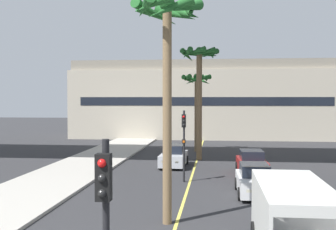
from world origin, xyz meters
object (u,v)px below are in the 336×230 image
car_queue_third (174,157)px  traffic_light_median_far (184,136)px  delivery_van (293,220)px  palm_tree_far_median (197,89)px  palm_tree_mid_median (200,71)px  car_queue_front (255,181)px  palm_tree_near_median (168,36)px  car_queue_second (252,163)px

car_queue_third → traffic_light_median_far: (1.17, -5.77, 1.99)m
delivery_van → traffic_light_median_far: bearing=108.9°
palm_tree_far_median → delivery_van: bearing=-81.4°
delivery_van → palm_tree_mid_median: 22.50m
car_queue_front → car_queue_third: same height
car_queue_third → palm_tree_mid_median: bearing=64.5°
traffic_light_median_far → palm_tree_far_median: palm_tree_far_median is taller
delivery_van → traffic_light_median_far: (-4.13, 12.06, 1.43)m
car_queue_third → palm_tree_mid_median: 7.55m
traffic_light_median_far → palm_tree_near_median: size_ratio=0.48×
palm_tree_near_median → palm_tree_mid_median: palm_tree_mid_median is taller
palm_tree_near_median → car_queue_third: bearing=94.7°
delivery_van → palm_tree_far_median: (-4.08, 27.07, 4.51)m
car_queue_second → delivery_van: delivery_van is taller
car_queue_third → car_queue_front: bearing=-60.2°
car_queue_front → traffic_light_median_far: size_ratio=0.98×
car_queue_second → palm_tree_mid_median: (-3.60, 6.33, 6.42)m
car_queue_front → car_queue_second: (0.33, 5.95, 0.00)m
palm_tree_far_median → car_queue_front: bearing=-78.1°
car_queue_front → car_queue_third: (-4.99, 8.69, 0.00)m
car_queue_front → palm_tree_far_median: size_ratio=0.57×
delivery_van → car_queue_second: bearing=89.9°
traffic_light_median_far → palm_tree_far_median: (0.05, 15.01, 3.09)m
car_queue_front → car_queue_third: 10.02m
traffic_light_median_far → palm_tree_mid_median: size_ratio=0.47×
car_queue_second → palm_tree_far_median: bearing=108.9°
car_queue_second → car_queue_third: (-5.32, 2.74, 0.00)m
car_queue_front → palm_tree_mid_median: (-3.27, 12.29, 6.42)m
car_queue_third → palm_tree_mid_median: (1.72, 3.59, 6.42)m
car_queue_third → traffic_light_median_far: traffic_light_median_far is taller
delivery_van → palm_tree_far_median: bearing=98.6°
car_queue_front → palm_tree_near_median: (-3.82, -5.49, 6.58)m
delivery_van → palm_tree_near_median: (-4.13, 3.64, 6.01)m
car_queue_second → car_queue_third: same height
palm_tree_mid_median → traffic_light_median_far: bearing=-93.4°
car_queue_second → delivery_van: (-0.02, -15.09, 0.57)m
car_queue_front → car_queue_third: bearing=119.8°
car_queue_third → palm_tree_far_median: bearing=82.5°
delivery_van → palm_tree_far_median: size_ratio=0.73×
car_queue_second → palm_tree_near_median: bearing=-109.9°
car_queue_second → delivery_van: bearing=-90.1°
car_queue_front → palm_tree_mid_median: palm_tree_mid_median is taller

